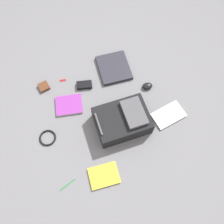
{
  "coord_description": "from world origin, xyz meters",
  "views": [
    {
      "loc": [
        -0.75,
        0.33,
        1.95
      ],
      "look_at": [
        0.02,
        -0.03,
        0.02
      ],
      "focal_mm": 40.42,
      "sensor_mm": 36.0,
      "label": 1
    }
  ],
  "objects_px": {
    "laptop": "(114,68)",
    "computer_mouse": "(147,86)",
    "cable_coil": "(48,138)",
    "pen_black": "(67,185)",
    "backpack": "(123,120)",
    "book_manual": "(168,115)",
    "usb_stick": "(63,80)",
    "book_blue": "(104,176)",
    "earbud_pouch": "(44,87)",
    "power_brick": "(84,85)",
    "book_comic": "(69,105)"
  },
  "relations": [
    {
      "from": "usb_stick",
      "to": "laptop",
      "type": "bearing_deg",
      "value": -100.19
    },
    {
      "from": "usb_stick",
      "to": "cable_coil",
      "type": "bearing_deg",
      "value": 146.2
    },
    {
      "from": "power_brick",
      "to": "earbud_pouch",
      "type": "distance_m",
      "value": 0.36
    },
    {
      "from": "cable_coil",
      "to": "book_comic",
      "type": "bearing_deg",
      "value": -53.11
    },
    {
      "from": "backpack",
      "to": "cable_coil",
      "type": "bearing_deg",
      "value": 76.3
    },
    {
      "from": "laptop",
      "to": "cable_coil",
      "type": "xyz_separation_m",
      "value": [
        -0.37,
        0.77,
        -0.01
      ]
    },
    {
      "from": "book_manual",
      "to": "book_blue",
      "type": "distance_m",
      "value": 0.73
    },
    {
      "from": "book_manual",
      "to": "computer_mouse",
      "type": "bearing_deg",
      "value": 5.73
    },
    {
      "from": "laptop",
      "to": "book_blue",
      "type": "height_order",
      "value": "laptop"
    },
    {
      "from": "laptop",
      "to": "pen_black",
      "type": "xyz_separation_m",
      "value": [
        -0.78,
        0.76,
        -0.01
      ]
    },
    {
      "from": "book_comic",
      "to": "usb_stick",
      "type": "xyz_separation_m",
      "value": [
        0.26,
        -0.04,
        -0.01
      ]
    },
    {
      "from": "pen_black",
      "to": "computer_mouse",
      "type": "bearing_deg",
      "value": -62.92
    },
    {
      "from": "cable_coil",
      "to": "power_brick",
      "type": "relative_size",
      "value": 1.02
    },
    {
      "from": "power_brick",
      "to": "usb_stick",
      "type": "xyz_separation_m",
      "value": [
        0.14,
        0.15,
        -0.01
      ]
    },
    {
      "from": "backpack",
      "to": "cable_coil",
      "type": "xyz_separation_m",
      "value": [
        0.15,
        0.6,
        -0.07
      ]
    },
    {
      "from": "book_blue",
      "to": "earbud_pouch",
      "type": "xyz_separation_m",
      "value": [
        0.92,
        0.16,
        0.01
      ]
    },
    {
      "from": "backpack",
      "to": "earbud_pouch",
      "type": "relative_size",
      "value": 5.32
    },
    {
      "from": "laptop",
      "to": "power_brick",
      "type": "distance_m",
      "value": 0.32
    },
    {
      "from": "backpack",
      "to": "laptop",
      "type": "bearing_deg",
      "value": -18.11
    },
    {
      "from": "laptop",
      "to": "usb_stick",
      "type": "bearing_deg",
      "value": 79.81
    },
    {
      "from": "computer_mouse",
      "to": "pen_black",
      "type": "xyz_separation_m",
      "value": [
        -0.48,
        0.94,
        -0.02
      ]
    },
    {
      "from": "cable_coil",
      "to": "book_manual",
      "type": "bearing_deg",
      "value": -104.03
    },
    {
      "from": "book_blue",
      "to": "cable_coil",
      "type": "distance_m",
      "value": 0.55
    },
    {
      "from": "usb_stick",
      "to": "book_blue",
      "type": "bearing_deg",
      "value": 178.95
    },
    {
      "from": "laptop",
      "to": "computer_mouse",
      "type": "relative_size",
      "value": 3.89
    },
    {
      "from": "computer_mouse",
      "to": "usb_stick",
      "type": "xyz_separation_m",
      "value": [
        0.38,
        0.65,
        -0.02
      ]
    },
    {
      "from": "earbud_pouch",
      "to": "cable_coil",
      "type": "bearing_deg",
      "value": 164.31
    },
    {
      "from": "usb_stick",
      "to": "backpack",
      "type": "bearing_deg",
      "value": -153.63
    },
    {
      "from": "pen_black",
      "to": "usb_stick",
      "type": "xyz_separation_m",
      "value": [
        0.86,
        -0.29,
        0.0
      ]
    },
    {
      "from": "earbud_pouch",
      "to": "pen_black",
      "type": "bearing_deg",
      "value": 172.3
    },
    {
      "from": "backpack",
      "to": "book_comic",
      "type": "relative_size",
      "value": 1.71
    },
    {
      "from": "power_brick",
      "to": "earbud_pouch",
      "type": "bearing_deg",
      "value": 67.05
    },
    {
      "from": "laptop",
      "to": "book_comic",
      "type": "relative_size",
      "value": 1.33
    },
    {
      "from": "backpack",
      "to": "usb_stick",
      "type": "height_order",
      "value": "backpack"
    },
    {
      "from": "pen_black",
      "to": "usb_stick",
      "type": "bearing_deg",
      "value": -18.68
    },
    {
      "from": "power_brick",
      "to": "backpack",
      "type": "bearing_deg",
      "value": -162.78
    },
    {
      "from": "book_blue",
      "to": "pen_black",
      "type": "distance_m",
      "value": 0.28
    },
    {
      "from": "laptop",
      "to": "earbud_pouch",
      "type": "height_order",
      "value": "laptop"
    },
    {
      "from": "earbud_pouch",
      "to": "book_manual",
      "type": "bearing_deg",
      "value": -129.44
    },
    {
      "from": "power_brick",
      "to": "earbud_pouch",
      "type": "xyz_separation_m",
      "value": [
        0.14,
        0.33,
        -0.0
      ]
    },
    {
      "from": "cable_coil",
      "to": "pen_black",
      "type": "relative_size",
      "value": 0.99
    },
    {
      "from": "book_manual",
      "to": "usb_stick",
      "type": "relative_size",
      "value": 5.11
    },
    {
      "from": "cable_coil",
      "to": "laptop",
      "type": "bearing_deg",
      "value": -64.35
    },
    {
      "from": "book_comic",
      "to": "earbud_pouch",
      "type": "xyz_separation_m",
      "value": [
        0.26,
        0.14,
        0.0
      ]
    },
    {
      "from": "book_blue",
      "to": "book_comic",
      "type": "xyz_separation_m",
      "value": [
        0.66,
        0.02,
        0.0
      ]
    },
    {
      "from": "backpack",
      "to": "book_manual",
      "type": "distance_m",
      "value": 0.4
    },
    {
      "from": "computer_mouse",
      "to": "cable_coil",
      "type": "xyz_separation_m",
      "value": [
        -0.07,
        0.95,
        -0.01
      ]
    },
    {
      "from": "book_blue",
      "to": "power_brick",
      "type": "bearing_deg",
      "value": -12.23
    },
    {
      "from": "cable_coil",
      "to": "book_blue",
      "type": "bearing_deg",
      "value": -148.51
    },
    {
      "from": "cable_coil",
      "to": "usb_stick",
      "type": "xyz_separation_m",
      "value": [
        0.45,
        -0.3,
        -0.0
      ]
    }
  ]
}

